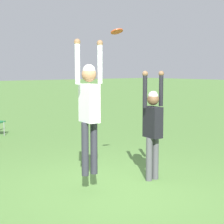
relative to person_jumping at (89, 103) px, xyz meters
The scene contains 4 objects.
ground_plane 1.58m from the person_jumping, 23.10° to the right, with size 120.00×120.00×0.00m, color #56843D.
person_jumping is the anchor object (origin of this frame).
person_defending 1.40m from the person_jumping, ahead, with size 0.52×0.40×2.05m.
frisbee 1.38m from the person_jumping, ahead, with size 0.22×0.21×0.09m.
Camera 1 is at (-4.05, -4.84, 2.07)m, focal length 60.00 mm.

